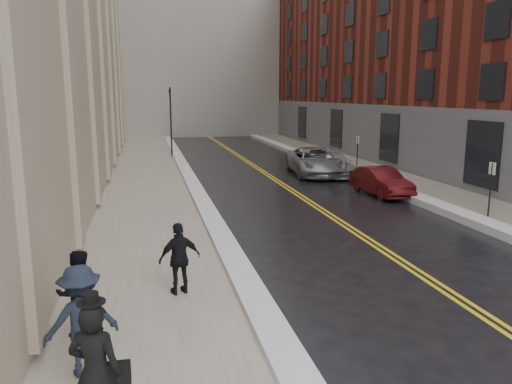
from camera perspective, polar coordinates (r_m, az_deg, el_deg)
name	(u,v)px	position (r m, az deg, el deg)	size (l,w,h in m)	color
ground	(398,349)	(10.08, 15.93, -16.87)	(160.00, 160.00, 0.00)	black
sidewalk_left	(147,193)	(24.22, -12.34, -0.09)	(4.00, 64.00, 0.15)	gray
sidewalk_right	(406,182)	(27.69, 16.82, 1.07)	(3.00, 64.00, 0.15)	gray
lane_stripe_a	(287,189)	(25.17, 3.52, 0.40)	(0.12, 64.00, 0.01)	gold
lane_stripe_b	(291,188)	(25.23, 4.04, 0.42)	(0.12, 64.00, 0.01)	gold
snow_ridge_left	(196,190)	(24.31, -6.92, 0.26)	(0.70, 60.80, 0.26)	white
snow_ridge_right	(374,182)	(26.83, 13.37, 1.10)	(0.85, 60.80, 0.30)	white
building_right	(478,28)	(38.04, 23.99, 16.71)	(14.00, 50.00, 18.00)	maroon
traffic_signal	(171,116)	(37.86, -9.72, 8.53)	(0.18, 0.15, 5.20)	black
parking_sign_near	(491,186)	(20.29, 25.24, 0.65)	(0.06, 0.35, 2.23)	black
parking_sign_far	(357,151)	(30.57, 11.51, 4.65)	(0.06, 0.35, 2.23)	black
car_maroon	(381,181)	(24.11, 14.10, 1.18)	(1.38, 3.95, 1.30)	#460C0F
car_silver_near	(334,165)	(29.48, 8.91, 3.12)	(1.81, 4.44, 1.29)	#B6B9BE
car_silver_far	(315,161)	(29.51, 6.77, 3.48)	(2.65, 5.75, 1.60)	#93969A
pedestrian_main	(96,374)	(7.13, -17.85, -19.16)	(0.71, 0.47, 1.95)	black
pedestrian_a	(79,293)	(10.11, -19.60, -10.86)	(0.81, 0.63, 1.67)	black
pedestrian_b	(81,320)	(8.79, -19.36, -13.63)	(1.19, 0.69, 1.85)	black
pedestrian_c	(180,258)	(11.59, -8.71, -7.51)	(0.98, 0.41, 1.67)	black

